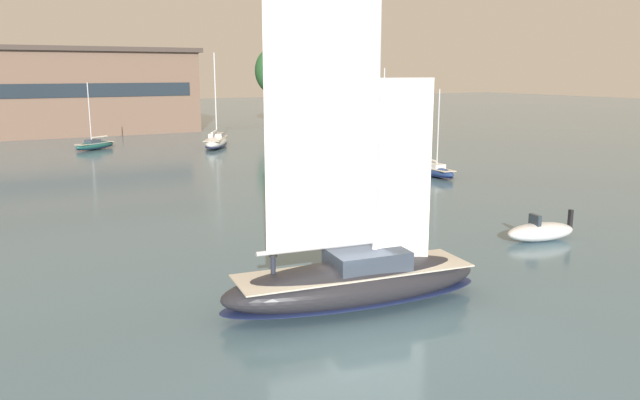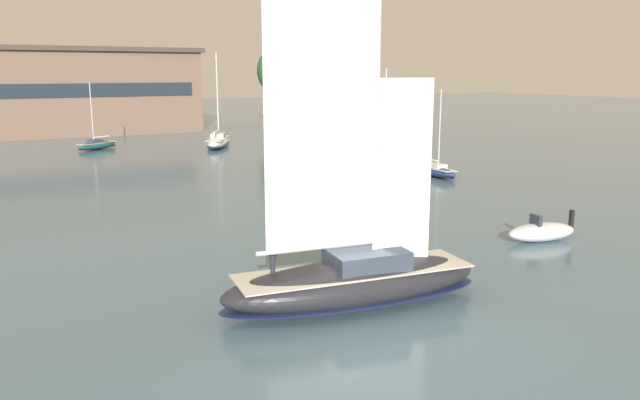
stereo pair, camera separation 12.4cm
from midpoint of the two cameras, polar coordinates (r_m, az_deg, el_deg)
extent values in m
plane|color=slate|center=(26.95, 3.25, -9.58)|extent=(400.00, 400.00, 0.00)
cube|color=brown|center=(108.53, -20.93, 9.14)|extent=(34.62, 16.76, 12.68)
cube|color=#1E2833|center=(100.14, -20.26, 9.40)|extent=(31.16, 0.10, 2.03)
cube|color=#423833|center=(108.53, -21.19, 12.66)|extent=(35.82, 17.96, 0.70)
cylinder|color=brown|center=(115.59, -3.99, 8.70)|extent=(0.60, 0.60, 7.53)
ellipsoid|color=#285B2D|center=(115.43, -4.03, 11.70)|extent=(6.78, 6.78, 8.28)
ellipsoid|color=#232328|center=(26.61, 3.27, -7.62)|extent=(11.85, 4.64, 1.96)
ellipsoid|color=#19234C|center=(26.79, 3.26, -8.70)|extent=(11.97, 4.68, 0.24)
cube|color=beige|center=(26.43, 3.29, -6.45)|extent=(10.41, 3.95, 0.06)
cube|color=#333D4C|center=(26.53, 4.43, -5.41)|extent=(3.49, 2.64, 0.81)
cylinder|color=silver|center=(25.54, 5.38, 9.44)|extent=(0.23, 0.23, 14.42)
cylinder|color=silver|center=(25.45, -0.11, -4.36)|extent=(5.18, 0.84, 0.20)
cube|color=white|center=(24.55, 0.34, 9.06)|extent=(4.74, 0.62, 11.82)
cube|color=white|center=(26.51, 7.89, 2.41)|extent=(2.52, 0.34, 7.93)
cylinder|color=#232838|center=(25.44, -4.20, -6.12)|extent=(0.22, 0.22, 0.85)
cylinder|color=#262628|center=(25.22, -4.23, -4.49)|extent=(0.38, 0.38, 0.65)
sphere|color=tan|center=(25.10, -4.24, -3.52)|extent=(0.24, 0.24, 0.24)
ellipsoid|color=#194C47|center=(84.38, -19.68, 4.73)|extent=(5.96, 4.76, 1.03)
ellipsoid|color=#19234C|center=(84.41, -19.67, 4.54)|extent=(6.02, 4.81, 0.12)
cube|color=beige|center=(84.34, -19.69, 4.94)|extent=(5.21, 4.14, 0.06)
cube|color=#333D4C|center=(84.11, -19.86, 5.07)|extent=(2.06, 1.92, 0.42)
cylinder|color=silver|center=(83.70, -20.12, 7.48)|extent=(0.12, 0.12, 7.55)
cylinder|color=silver|center=(84.87, -19.29, 5.43)|extent=(2.32, 1.60, 0.10)
cylinder|color=silver|center=(84.86, -19.30, 5.48)|extent=(2.13, 1.50, 0.16)
ellipsoid|color=white|center=(82.70, -9.27, 5.28)|extent=(6.34, 8.80, 1.48)
ellipsoid|color=#19234C|center=(82.75, -9.26, 5.00)|extent=(6.41, 8.88, 0.18)
cube|color=beige|center=(82.66, -9.28, 5.59)|extent=(5.50, 7.69, 0.06)
cube|color=beige|center=(83.05, -9.24, 5.85)|extent=(2.67, 2.96, 0.61)
cylinder|color=silver|center=(82.95, -9.33, 9.40)|extent=(0.17, 0.17, 10.88)
cylinder|color=silver|center=(81.33, -9.44, 6.12)|extent=(2.02, 3.50, 0.15)
cylinder|color=white|center=(81.32, -9.45, 6.19)|extent=(1.91, 3.20, 0.24)
ellipsoid|color=navy|center=(60.00, 10.54, 2.61)|extent=(2.02, 5.96, 1.00)
ellipsoid|color=#19234C|center=(60.04, 10.53, 2.36)|extent=(2.04, 6.02, 0.12)
cube|color=beige|center=(59.95, 10.55, 2.90)|extent=(1.71, 5.24, 0.06)
cube|color=silver|center=(59.68, 10.73, 3.08)|extent=(1.25, 1.71, 0.41)
cylinder|color=silver|center=(59.13, 10.95, 6.38)|extent=(0.12, 0.12, 7.33)
cylinder|color=silver|center=(60.55, 10.11, 3.59)|extent=(0.27, 2.64, 0.10)
cylinder|color=silver|center=(60.54, 10.11, 3.66)|extent=(0.31, 2.38, 0.16)
ellipsoid|color=silver|center=(72.99, 6.41, 4.43)|extent=(7.55, 4.09, 1.24)
ellipsoid|color=#19234C|center=(73.03, 6.41, 4.16)|extent=(7.63, 4.13, 0.15)
cube|color=beige|center=(72.94, 6.42, 4.72)|extent=(6.62, 3.52, 0.06)
cube|color=#333D4C|center=(72.79, 6.15, 4.93)|extent=(2.37, 1.96, 0.51)
cylinder|color=silver|center=(72.35, 6.06, 8.31)|extent=(0.15, 0.15, 9.09)
cylinder|color=silver|center=(73.19, 7.22, 5.32)|extent=(3.17, 1.08, 0.12)
cylinder|color=white|center=(73.18, 7.23, 5.38)|extent=(2.87, 1.06, 0.20)
ellipsoid|color=silver|center=(38.81, 19.67, -2.77)|extent=(4.66, 2.49, 1.06)
cube|color=black|center=(40.00, 22.08, -1.67)|extent=(0.24, 0.27, 1.17)
cube|color=#28333D|center=(38.37, 19.23, -1.76)|extent=(0.39, 0.91, 0.64)
camera|label=1|loc=(0.06, -89.87, 0.03)|focal=35.00mm
camera|label=2|loc=(0.06, 90.13, -0.03)|focal=35.00mm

